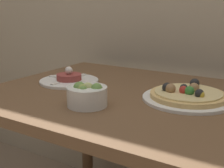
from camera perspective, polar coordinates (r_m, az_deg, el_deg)
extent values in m
cube|color=brown|center=(1.13, 4.24, -2.77)|extent=(1.09, 0.81, 0.03)
cylinder|color=brown|center=(1.78, -4.61, -9.02)|extent=(0.06, 0.06, 0.72)
cylinder|color=white|center=(1.09, 13.70, -2.62)|extent=(0.31, 0.31, 0.01)
cylinder|color=#DBB26B|center=(1.08, 13.74, -1.98)|extent=(0.26, 0.26, 0.01)
cylinder|color=#E0C684|center=(1.08, 13.77, -1.47)|extent=(0.22, 0.22, 0.01)
sphere|color=black|center=(1.15, 14.87, 0.14)|extent=(0.03, 0.03, 0.03)
sphere|color=#B22D23|center=(1.06, 12.93, -1.10)|extent=(0.03, 0.03, 0.03)
sphere|color=#387F33|center=(1.05, 13.98, -1.23)|extent=(0.03, 0.03, 0.03)
sphere|color=black|center=(1.07, 10.05, -0.63)|extent=(0.03, 0.03, 0.03)
sphere|color=#997047|center=(1.06, 10.65, -0.82)|extent=(0.03, 0.03, 0.03)
sphere|color=black|center=(1.03, 15.68, -1.69)|extent=(0.03, 0.03, 0.03)
sphere|color=black|center=(1.09, 12.99, -0.67)|extent=(0.03, 0.03, 0.03)
sphere|color=gold|center=(1.03, 15.94, -1.84)|extent=(0.02, 0.02, 0.02)
sphere|color=#997047|center=(1.09, 14.77, -0.71)|extent=(0.04, 0.04, 0.04)
cylinder|color=white|center=(1.30, -7.83, 0.55)|extent=(0.24, 0.24, 0.01)
cylinder|color=#933D38|center=(1.30, -7.86, 1.28)|extent=(0.10, 0.10, 0.02)
sphere|color=silver|center=(1.29, -7.90, 2.49)|extent=(0.03, 0.03, 0.03)
cube|color=white|center=(1.25, -4.81, 0.40)|extent=(0.04, 0.02, 0.01)
cube|color=white|center=(1.37, -5.53, 1.62)|extent=(0.02, 0.04, 0.01)
cube|color=white|center=(1.36, -10.64, 1.34)|extent=(0.04, 0.02, 0.01)
cube|color=white|center=(1.24, -10.40, 0.09)|extent=(0.02, 0.04, 0.01)
cylinder|color=white|center=(0.99, -4.57, -2.27)|extent=(0.13, 0.13, 0.06)
sphere|color=#668E42|center=(0.97, -2.80, -0.90)|extent=(0.04, 0.04, 0.04)
sphere|color=#B7BC70|center=(0.99, -4.44, -0.73)|extent=(0.04, 0.04, 0.04)
sphere|color=#668E42|center=(0.99, -5.96, -0.70)|extent=(0.04, 0.04, 0.04)
sphere|color=#668E42|center=(0.97, -5.28, -1.12)|extent=(0.03, 0.03, 0.03)
sphere|color=#8EA34C|center=(0.98, -5.54, -0.91)|extent=(0.03, 0.03, 0.03)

